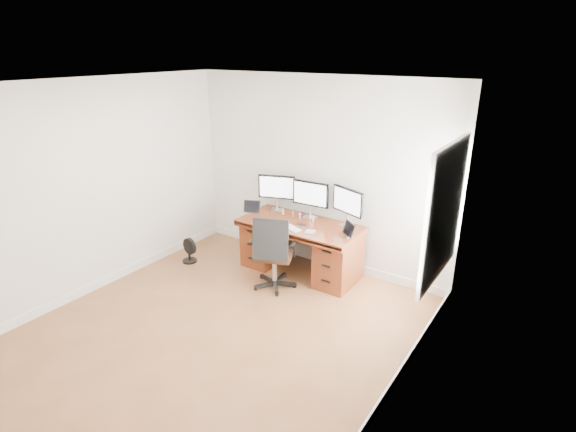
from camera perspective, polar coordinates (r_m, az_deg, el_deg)
The scene contains 19 objects.
ground at distance 5.28m, azimuth -9.37°, elevation -14.58°, with size 4.50×4.50×0.00m, color brown.
back_wall at distance 6.36m, azimuth 3.77°, elevation 5.36°, with size 4.00×0.10×2.70m, color white.
right_wall at distance 3.74m, azimuth 13.84°, elevation -6.48°, with size 0.10×4.50×2.70m.
desk at distance 6.34m, azimuth 1.66°, elevation -3.76°, with size 1.70×0.80×0.75m.
office_chair at distance 5.94m, azimuth -1.83°, elevation -6.18°, with size 0.72×0.72×1.04m.
floor_fan at distance 6.87m, azimuth -12.47°, elevation -4.32°, with size 0.26×0.22×0.37m.
monitor_left at distance 6.58m, azimuth -1.45°, elevation 3.55°, with size 0.53×0.22×0.53m.
monitor_center at distance 6.28m, azimuth 2.88°, elevation 2.68°, with size 0.55×0.15×0.53m.
monitor_right at distance 6.02m, azimuth 7.61°, elevation 1.72°, with size 0.53×0.23×0.53m.
tablet_left at distance 6.55m, azimuth -4.66°, elevation 1.08°, with size 0.25×0.16×0.19m.
tablet_right at distance 5.77m, azimuth 7.69°, elevation -1.82°, with size 0.23×0.20×0.19m.
keyboard at distance 5.99m, azimuth 0.54°, elevation -1.55°, with size 0.27×0.11×0.01m, color silver.
trackpad at distance 5.89m, azimuth 2.85°, elevation -2.00°, with size 0.13×0.13×0.01m, color #BABCC1.
drawing_tablet at distance 6.23m, azimuth -1.67°, elevation -0.68°, with size 0.20×0.13×0.01m, color black.
phone at distance 6.13m, azimuth 1.76°, elevation -1.06°, with size 0.12×0.06×0.01m, color black.
figurine_yellow at distance 6.48m, azimuth -0.65°, elevation 0.57°, with size 0.03×0.03×0.08m.
figurine_brown at distance 6.39m, azimuth 0.63°, elevation 0.28°, with size 0.03×0.03×0.08m.
figurine_purple at distance 6.33m, azimuth 1.51°, elevation 0.08°, with size 0.03×0.03×0.08m.
figurine_pink at distance 6.23m, azimuth 3.19°, elevation -0.31°, with size 0.03×0.03×0.08m.
Camera 1 is at (3.05, -3.07, 3.02)m, focal length 28.00 mm.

